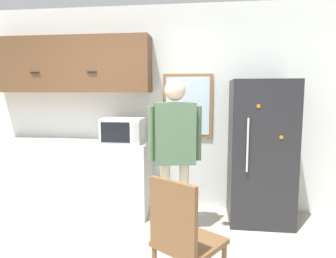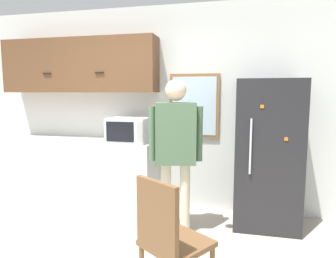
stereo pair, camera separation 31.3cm
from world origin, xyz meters
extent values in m
cube|color=silver|center=(0.00, 2.02, 1.35)|extent=(6.00, 0.06, 2.70)
cube|color=silver|center=(-1.12, 1.69, 0.47)|extent=(2.17, 0.60, 0.94)
cube|color=brown|center=(-1.12, 1.83, 1.93)|extent=(2.17, 0.34, 0.72)
cube|color=black|center=(-1.50, 1.65, 1.82)|extent=(0.12, 0.01, 0.01)
cube|color=black|center=(-0.74, 1.65, 1.82)|extent=(0.12, 0.01, 0.01)
cube|color=white|center=(-0.34, 1.65, 1.09)|extent=(0.50, 0.41, 0.31)
cube|color=black|center=(-0.39, 1.44, 1.09)|extent=(0.35, 0.01, 0.24)
cube|color=#B2B2B2|center=(-0.13, 1.44, 1.09)|extent=(0.07, 0.01, 0.25)
cylinder|color=beige|center=(0.25, 1.17, 0.40)|extent=(0.11, 0.11, 0.80)
cylinder|color=beige|center=(0.46, 1.22, 0.40)|extent=(0.11, 0.11, 0.80)
cube|color=#4C6B4C|center=(0.35, 1.19, 1.13)|extent=(0.47, 0.31, 0.66)
sphere|color=beige|center=(0.35, 1.19, 1.59)|extent=(0.23, 0.23, 0.23)
cylinder|color=#4C6B4C|center=(0.10, 1.14, 1.13)|extent=(0.07, 0.07, 0.59)
cylinder|color=#4C6B4C|center=(0.60, 1.25, 1.13)|extent=(0.07, 0.07, 0.59)
cube|color=#232326|center=(1.34, 1.67, 0.86)|extent=(0.73, 0.64, 1.72)
cylinder|color=silver|center=(1.14, 1.33, 1.00)|extent=(0.02, 0.02, 0.60)
cube|color=orange|center=(1.25, 1.35, 1.42)|extent=(0.04, 0.01, 0.04)
cube|color=orange|center=(1.50, 1.35, 1.09)|extent=(0.04, 0.01, 0.04)
cube|color=brown|center=(0.58, 0.16, 0.44)|extent=(0.61, 0.61, 0.04)
cylinder|color=brown|center=(0.52, 0.43, 0.21)|extent=(0.04, 0.04, 0.42)
cube|color=brown|center=(0.46, 0.00, 0.71)|extent=(0.36, 0.26, 0.50)
cube|color=olive|center=(0.44, 1.98, 1.39)|extent=(0.65, 0.04, 0.84)
cube|color=silver|center=(0.44, 1.96, 1.39)|extent=(0.57, 0.01, 0.76)
camera|label=1|loc=(0.68, -1.99, 1.57)|focal=32.00mm
camera|label=2|loc=(0.99, -1.93, 1.57)|focal=32.00mm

